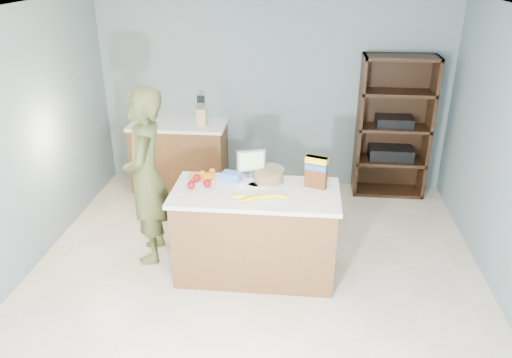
# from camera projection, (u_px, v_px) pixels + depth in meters

# --- Properties ---
(floor) EXTENTS (4.50, 5.00, 0.02)m
(floor) POSITION_uv_depth(u_px,v_px,m) (252.00, 290.00, 4.73)
(floor) COLOR beige
(floor) RESTS_ON ground
(walls) EXTENTS (4.52, 5.02, 2.51)m
(walls) POSITION_uv_depth(u_px,v_px,m) (252.00, 124.00, 4.04)
(walls) COLOR slate
(walls) RESTS_ON ground
(counter_peninsula) EXTENTS (1.56, 0.76, 0.90)m
(counter_peninsula) POSITION_uv_depth(u_px,v_px,m) (255.00, 236.00, 4.82)
(counter_peninsula) COLOR brown
(counter_peninsula) RESTS_ON ground
(back_cabinet) EXTENTS (1.24, 0.62, 0.90)m
(back_cabinet) POSITION_uv_depth(u_px,v_px,m) (180.00, 155.00, 6.64)
(back_cabinet) COLOR brown
(back_cabinet) RESTS_ON ground
(shelving_unit) EXTENTS (0.90, 0.40, 1.80)m
(shelving_unit) POSITION_uv_depth(u_px,v_px,m) (392.00, 129.00, 6.35)
(shelving_unit) COLOR black
(shelving_unit) RESTS_ON ground
(person) EXTENTS (0.53, 0.71, 1.80)m
(person) POSITION_uv_depth(u_px,v_px,m) (146.00, 177.00, 4.92)
(person) COLOR #454A25
(person) RESTS_ON ground
(knife_block) EXTENTS (0.12, 0.10, 0.31)m
(knife_block) POSITION_uv_depth(u_px,v_px,m) (202.00, 117.00, 6.31)
(knife_block) COLOR tan
(knife_block) RESTS_ON back_cabinet
(envelopes) EXTENTS (0.37, 0.20, 0.00)m
(envelopes) POSITION_uv_depth(u_px,v_px,m) (253.00, 185.00, 4.73)
(envelopes) COLOR white
(envelopes) RESTS_ON counter_peninsula
(bananas) EXTENTS (0.53, 0.20, 0.04)m
(bananas) POSITION_uv_depth(u_px,v_px,m) (259.00, 197.00, 4.46)
(bananas) COLOR yellow
(bananas) RESTS_ON counter_peninsula
(apples) EXTENTS (0.22, 0.24, 0.08)m
(apples) POSITION_uv_depth(u_px,v_px,m) (198.00, 182.00, 4.71)
(apples) COLOR maroon
(apples) RESTS_ON counter_peninsula
(oranges) EXTENTS (0.24, 0.24, 0.07)m
(oranges) POSITION_uv_depth(u_px,v_px,m) (204.00, 176.00, 4.85)
(oranges) COLOR orange
(oranges) RESTS_ON counter_peninsula
(blue_carton) EXTENTS (0.21, 0.16, 0.08)m
(blue_carton) POSITION_uv_depth(u_px,v_px,m) (231.00, 176.00, 4.83)
(blue_carton) COLOR blue
(blue_carton) RESTS_ON counter_peninsula
(salad_bowl) EXTENTS (0.30, 0.30, 0.13)m
(salad_bowl) POSITION_uv_depth(u_px,v_px,m) (269.00, 175.00, 4.80)
(salad_bowl) COLOR #267219
(salad_bowl) RESTS_ON counter_peninsula
(tv) EXTENTS (0.28, 0.12, 0.28)m
(tv) POSITION_uv_depth(u_px,v_px,m) (251.00, 162.00, 4.85)
(tv) COLOR silver
(tv) RESTS_ON counter_peninsula
(cereal_box) EXTENTS (0.22, 0.14, 0.31)m
(cereal_box) POSITION_uv_depth(u_px,v_px,m) (316.00, 170.00, 4.62)
(cereal_box) COLOR #592B14
(cereal_box) RESTS_ON counter_peninsula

